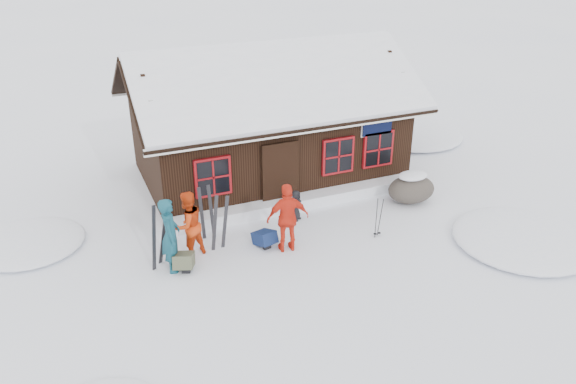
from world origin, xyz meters
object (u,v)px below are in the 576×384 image
ski_pair_left (159,236)px  backpack_olive (184,263)px  ski_poles (378,218)px  skier_orange_right (288,218)px  backpack_blue (265,240)px  skier_crouched (296,205)px  boulder (411,188)px  skier_teal (170,235)px  skier_orange_left (188,225)px

ski_pair_left → backpack_olive: 0.90m
ski_poles → backpack_olive: (-5.20, 0.48, -0.38)m
skier_orange_right → ski_poles: 2.55m
ski_poles → backpack_blue: bearing=166.3°
ski_pair_left → ski_poles: bearing=-33.5°
skier_crouched → boulder: (3.68, -0.33, -0.01)m
skier_teal → skier_crouched: skier_teal is taller
ski_pair_left → ski_poles: size_ratio=1.44×
skier_teal → skier_crouched: size_ratio=2.11×
skier_teal → boulder: 7.53m
backpack_blue → ski_pair_left: bearing=162.4°
skier_teal → ski_pair_left: bearing=46.7°
skier_crouched → boulder: size_ratio=0.61×
boulder → ski_pair_left: 7.72m
skier_teal → skier_orange_left: (0.53, 0.44, -0.07)m
skier_teal → backpack_olive: bearing=-105.6°
skier_orange_right → backpack_blue: 1.00m
skier_teal → skier_orange_left: skier_teal is taller
ski_poles → skier_orange_left: bearing=168.0°
ski_poles → backpack_blue: 3.10m
skier_crouched → skier_teal: bearing=162.1°
skier_orange_left → skier_orange_right: (2.40, -0.73, 0.04)m
boulder → backpack_olive: (-7.23, -0.93, -0.27)m
boulder → ski_poles: bearing=-145.4°
backpack_blue → backpack_olive: backpack_olive is taller
skier_orange_right → boulder: 4.69m
boulder → ski_pair_left: ski_pair_left is taller
boulder → skier_orange_right: bearing=-166.5°
skier_teal → skier_orange_right: size_ratio=1.02×
ski_pair_left → backpack_blue: 2.76m
skier_crouched → backpack_blue: size_ratio=1.50×
ski_poles → skier_crouched: bearing=133.4°
skier_orange_right → skier_teal: bearing=3.0°
skier_orange_left → skier_crouched: 3.36m
boulder → ski_pair_left: bearing=-176.5°
backpack_blue → backpack_olive: 2.22m
boulder → ski_pair_left: size_ratio=0.88×
skier_orange_right → backpack_blue: size_ratio=3.10×
ski_pair_left → skier_orange_right: bearing=-35.2°
ski_poles → boulder: bearing=34.6°
skier_teal → backpack_blue: bearing=-75.2°
skier_orange_left → skier_crouched: size_ratio=1.97×
skier_orange_right → backpack_olive: bearing=5.1°
ski_pair_left → skier_orange_left: bearing=-15.9°
skier_crouched → ski_poles: 2.39m
skier_crouched → ski_poles: ski_poles is taller
skier_teal → boulder: skier_teal is taller
skier_teal → backpack_blue: size_ratio=3.17×
skier_orange_left → skier_orange_right: skier_orange_right is taller
skier_crouched → backpack_olive: 3.78m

